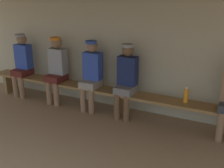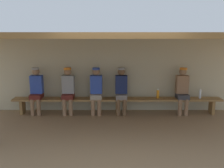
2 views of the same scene
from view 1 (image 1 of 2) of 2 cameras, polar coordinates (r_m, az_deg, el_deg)
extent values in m
plane|color=#8C6D4C|center=(4.09, -7.84, -14.64)|extent=(24.00, 24.00, 0.00)
cube|color=#B7AD8C|center=(5.29, 3.78, 6.48)|extent=(8.00, 0.20, 2.20)
cube|color=olive|center=(5.09, 1.66, -1.85)|extent=(6.00, 0.36, 0.05)
cube|color=olive|center=(6.72, -20.18, 0.17)|extent=(0.08, 0.29, 0.41)
cube|color=olive|center=(5.18, 1.63, -4.22)|extent=(0.08, 0.29, 0.41)
cube|color=slate|center=(4.99, 2.80, -1.12)|extent=(0.32, 0.40, 0.14)
cylinder|color=brown|center=(5.00, 1.06, -4.65)|extent=(0.11, 0.11, 0.48)
cylinder|color=brown|center=(4.93, 2.96, -5.02)|extent=(0.11, 0.11, 0.48)
cube|color=#19234C|center=(4.96, 3.23, 2.75)|extent=(0.34, 0.20, 0.52)
sphere|color=brown|center=(4.87, 3.31, 6.93)|extent=(0.21, 0.21, 0.21)
cylinder|color=gray|center=(4.81, 3.15, 7.88)|extent=(0.21, 0.21, 0.05)
cube|color=#591E19|center=(5.74, -11.30, 1.25)|extent=(0.32, 0.40, 0.14)
cylinder|color=#8C6647|center=(5.77, -12.78, -1.82)|extent=(0.11, 0.11, 0.48)
cylinder|color=#8C6647|center=(5.66, -11.36, -2.12)|extent=(0.11, 0.11, 0.48)
cube|color=gray|center=(5.71, -11.03, 4.63)|extent=(0.34, 0.20, 0.52)
sphere|color=#8C6647|center=(5.63, -11.27, 8.27)|extent=(0.21, 0.21, 0.21)
cylinder|color=orange|center=(5.58, -11.58, 9.10)|extent=(0.21, 0.21, 0.05)
cylinder|color=#8C6647|center=(4.61, 21.31, -8.23)|extent=(0.11, 0.11, 0.48)
cube|color=#591E19|center=(6.31, -17.88, 2.34)|extent=(0.32, 0.40, 0.14)
cylinder|color=#8C6647|center=(6.35, -19.19, -0.46)|extent=(0.11, 0.11, 0.48)
cylinder|color=#8C6647|center=(6.23, -18.02, -0.71)|extent=(0.11, 0.11, 0.48)
cube|color=#2D47A5|center=(6.29, -17.69, 5.41)|extent=(0.34, 0.20, 0.52)
sphere|color=#8C6647|center=(6.21, -18.04, 8.72)|extent=(0.21, 0.21, 0.21)
cylinder|color=gray|center=(6.17, -18.38, 9.47)|extent=(0.21, 0.21, 0.05)
cube|color=gray|center=(5.30, -4.34, 0.08)|extent=(0.32, 0.40, 0.14)
cylinder|color=#8C6647|center=(5.32, -5.97, -3.24)|extent=(0.11, 0.11, 0.48)
cylinder|color=#8C6647|center=(5.23, -4.29, -3.58)|extent=(0.11, 0.11, 0.48)
cube|color=#2D47A5|center=(5.27, -3.98, 3.73)|extent=(0.34, 0.20, 0.52)
sphere|color=#8C6647|center=(5.18, -4.08, 7.67)|extent=(0.21, 0.21, 0.21)
cylinder|color=#2D47A5|center=(5.13, -4.33, 8.57)|extent=(0.21, 0.21, 0.05)
cylinder|color=orange|center=(4.74, 14.92, -2.26)|extent=(0.08, 0.08, 0.24)
cylinder|color=white|center=(4.70, 15.06, -0.76)|extent=(0.06, 0.06, 0.02)
camera|label=2|loc=(3.26, -112.29, -6.86)|focal=39.19mm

